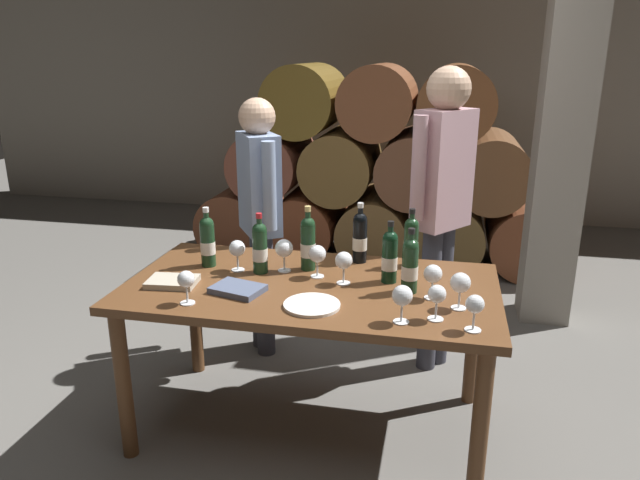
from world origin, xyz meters
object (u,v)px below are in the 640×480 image
wine_bottle_0 (410,265)px  wine_glass_5 (437,295)px  wine_bottle_2 (360,237)px  wine_glass_0 (317,255)px  wine_bottle_4 (390,256)px  wine_glass_7 (460,284)px  wine_glass_8 (475,306)px  taster_seated_left (260,206)px  wine_bottle_5 (411,241)px  wine_glass_3 (284,249)px  wine_glass_1 (402,297)px  serving_plate (312,305)px  wine_bottle_1 (260,247)px  sommelier_presenting (442,193)px  wine_glass_6 (433,275)px  wine_bottle_3 (308,243)px  wine_glass_9 (186,281)px  leather_ledger (238,289)px  tasting_notebook (172,282)px  wine_glass_2 (237,249)px  dining_table (311,302)px  wine_glass_4 (344,261)px  wine_bottle_6 (208,241)px

wine_bottle_0 → wine_glass_5: (0.12, -0.27, -0.02)m
wine_bottle_2 → wine_glass_0: (-0.16, -0.25, -0.02)m
wine_bottle_4 → wine_glass_7: bearing=-37.6°
wine_glass_8 → taster_seated_left: taster_seated_left is taller
wine_bottle_5 → wine_glass_3: (-0.59, -0.20, -0.01)m
wine_glass_1 → serving_plate: wine_glass_1 is taller
wine_bottle_1 → sommelier_presenting: 1.07m
wine_bottle_0 → wine_glass_7: size_ratio=1.86×
wine_bottle_0 → wine_glass_6: size_ratio=1.91×
wine_bottle_3 → wine_glass_9: (-0.41, -0.51, -0.03)m
wine_bottle_4 → wine_glass_9: bearing=-152.1°
wine_bottle_4 → wine_glass_7: wine_bottle_4 is taller
wine_bottle_2 → wine_glass_5: bearing=-57.1°
serving_plate → leather_ledger: bearing=166.7°
wine_bottle_3 → serving_plate: bearing=-74.8°
wine_bottle_0 → sommelier_presenting: size_ratio=0.17×
wine_glass_7 → serving_plate: size_ratio=0.66×
serving_plate → wine_bottle_4: bearing=50.6°
wine_glass_9 → tasting_notebook: (-0.16, 0.19, -0.09)m
wine_glass_1 → serving_plate: size_ratio=0.65×
wine_bottle_5 → wine_glass_5: size_ratio=2.00×
wine_bottle_0 → wine_glass_3: size_ratio=1.83×
wine_bottle_3 → wine_glass_2: wine_bottle_3 is taller
wine_glass_3 → sommelier_presenting: (0.73, 0.61, 0.17)m
wine_bottle_1 → wine_glass_3: (0.11, 0.04, -0.02)m
taster_seated_left → dining_table: bearing=-56.9°
wine_glass_6 → taster_seated_left: taster_seated_left is taller
dining_table → wine_glass_2: (-0.39, 0.10, 0.20)m
wine_glass_2 → wine_glass_5: size_ratio=1.04×
wine_glass_3 → wine_glass_8: 1.00m
dining_table → wine_glass_0: (0.01, 0.09, 0.20)m
wine_glass_4 → wine_glass_2: bearing=173.2°
wine_bottle_2 → leather_ledger: wine_bottle_2 is taller
wine_glass_2 → leather_ledger: (0.09, -0.26, -0.09)m
wine_bottle_2 → wine_glass_9: bearing=-133.4°
dining_table → wine_bottle_4: 0.42m
wine_glass_1 → wine_bottle_0: bearing=88.6°
wine_glass_2 → wine_glass_3: 0.23m
wine_bottle_4 → taster_seated_left: 1.03m
tasting_notebook → serving_plate: tasting_notebook is taller
dining_table → wine_bottle_2: bearing=63.4°
tasting_notebook → dining_table: bearing=6.9°
wine_glass_7 → taster_seated_left: (-1.13, 0.86, 0.05)m
wine_glass_1 → wine_glass_5: bearing=22.4°
wine_glass_9 → wine_bottle_3: bearing=51.6°
wine_glass_2 → wine_glass_4: bearing=-6.8°
wine_bottle_0 → wine_glass_2: wine_bottle_0 is taller
wine_bottle_5 → wine_glass_9: wine_bottle_5 is taller
wine_glass_4 → wine_bottle_6: bearing=172.1°
wine_glass_9 → sommelier_presenting: 1.50m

